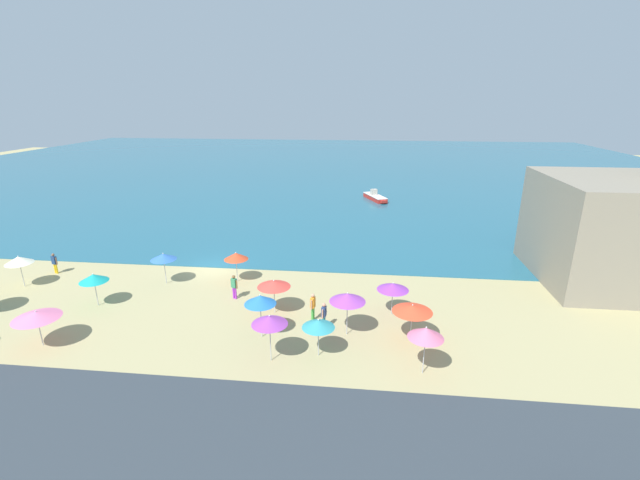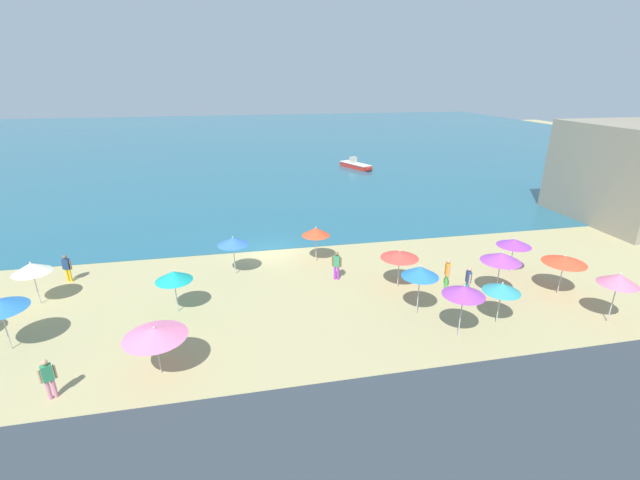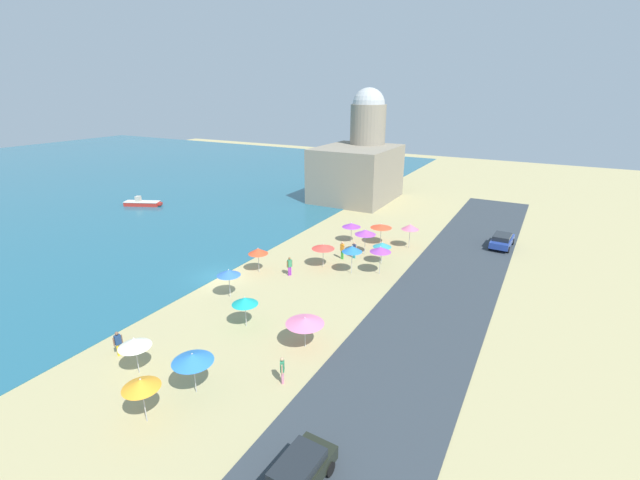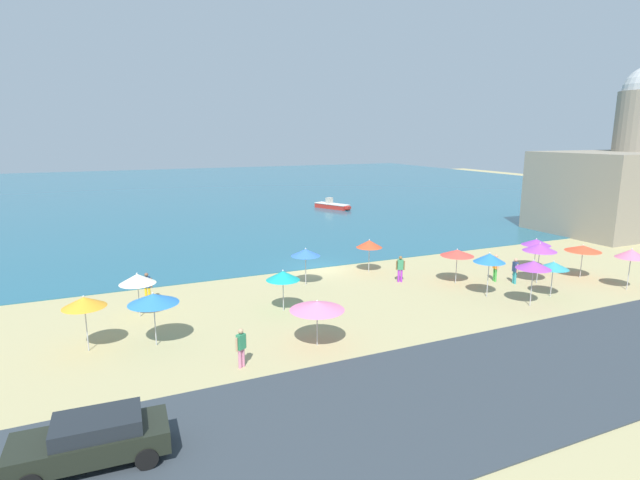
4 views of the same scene
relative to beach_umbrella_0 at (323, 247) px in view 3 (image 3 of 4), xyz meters
name	(u,v)px [view 3 (image 3 of 4)]	position (x,y,z in m)	size (l,w,h in m)	color
ground_plane	(219,277)	(-6.48, 6.88, -1.99)	(160.00, 160.00, 0.00)	tan
coastal_road	(421,330)	(-6.48, -11.12, -1.96)	(80.00, 8.00, 0.06)	#303940
beach_umbrella_0	(323,247)	(0.00, 0.00, 0.00)	(2.10, 2.10, 2.25)	#B2B2B7
beach_umbrella_1	(134,343)	(-18.96, 1.95, 0.06)	(1.85, 1.85, 2.38)	#B2B2B7
beach_umbrella_2	(141,384)	(-21.40, -1.55, 0.26)	(1.85, 1.85, 2.54)	#B2B2B7
beach_umbrella_3	(382,245)	(3.31, -4.47, -0.10)	(1.74, 1.74, 2.17)	#B2B2B7
beach_umbrella_4	(351,225)	(7.41, 0.56, -0.08)	(1.98, 1.98, 2.19)	#B2B2B7
beach_umbrella_5	(410,227)	(8.65, -5.45, 0.29)	(1.77, 1.77, 2.61)	#B2B2B7
beach_umbrella_6	(381,249)	(0.90, -5.21, 0.37)	(1.87, 1.87, 2.65)	#B2B2B7
beach_umbrella_7	(258,251)	(-3.80, 4.52, 0.01)	(1.78, 1.78, 2.32)	#B2B2B7
beach_umbrella_8	(365,232)	(4.70, -2.17, 0.36)	(2.07, 2.07, 2.66)	#B2B2B7
beach_umbrella_9	(381,226)	(8.31, -2.45, 0.02)	(2.25, 2.25, 2.26)	#B2B2B7
beach_umbrella_10	(229,273)	(-8.91, 3.56, 0.12)	(1.85, 1.85, 2.39)	#B2B2B7
beach_umbrella_11	(352,249)	(-0.13, -2.96, 0.36)	(1.81, 1.81, 2.68)	#B2B2B7
beach_umbrella_12	(245,301)	(-11.83, -0.30, -0.01)	(1.81, 1.81, 2.29)	#B2B2B7
beach_umbrella_13	(192,358)	(-18.61, -2.17, 0.22)	(2.23, 2.23, 2.50)	#B2B2B7
beach_umbrella_14	(305,321)	(-12.00, -5.16, -0.11)	(2.47, 2.47, 2.14)	#B2B2B7
bather_0	(342,249)	(2.55, -0.74, -0.98)	(0.30, 0.56, 1.79)	green
bather_1	(290,265)	(-3.13, 1.66, -1.02)	(0.53, 0.35, 1.72)	purple
bather_2	(118,342)	(-18.32, 4.45, -1.06)	(0.55, 0.31, 1.65)	yellow
bather_3	(354,249)	(3.31, -1.64, -1.06)	(0.30, 0.56, 1.66)	teal
bather_4	(282,369)	(-15.69, -5.87, -1.05)	(0.51, 0.37, 1.67)	pink
parked_car_1	(502,240)	(13.29, -13.86, -1.17)	(4.25, 2.12, 1.41)	navy
parked_car_2	(296,477)	(-21.21, -10.16, -1.15)	(4.32, 1.93, 1.45)	black
skiff_nearshore	(142,203)	(6.82, 32.50, -1.57)	(3.26, 5.19, 1.34)	#B42A22
harbor_fortress	(360,163)	(26.05, 7.85, 3.26)	(12.52, 10.29, 15.74)	gray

